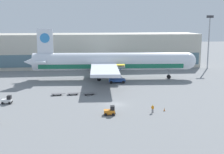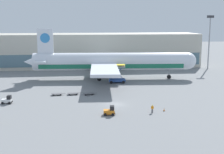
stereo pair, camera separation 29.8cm
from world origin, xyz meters
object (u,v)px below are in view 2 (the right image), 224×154
at_px(baggage_tug_mid, 110,111).
at_px(scissor_lift_loader, 117,76).
at_px(airplane_main, 109,62).
at_px(ground_crew_far, 152,108).
at_px(baggage_tug_foreground, 7,100).
at_px(baggage_dolly_third, 89,93).
at_px(light_mast, 209,38).
at_px(baggage_dolly_lead, 57,94).
at_px(traffic_cone_near, 164,109).
at_px(baggage_dolly_second, 73,93).

bearing_deg(baggage_tug_mid, scissor_lift_loader, 85.47).
height_order(airplane_main, scissor_lift_loader, airplane_main).
bearing_deg(ground_crew_far, baggage_tug_foreground, 168.08).
relative_size(baggage_tug_mid, baggage_dolly_third, 0.68).
distance_m(scissor_lift_loader, baggage_tug_foreground, 36.97).
bearing_deg(airplane_main, light_mast, 27.23).
relative_size(baggage_tug_mid, baggage_dolly_lead, 0.68).
distance_m(baggage_dolly_third, ground_crew_far, 22.17).
bearing_deg(baggage_tug_mid, ground_crew_far, 8.32).
distance_m(baggage_dolly_third, traffic_cone_near, 23.27).
xyz_separation_m(baggage_dolly_lead, baggage_dolly_third, (8.52, -0.58, 0.00)).
xyz_separation_m(baggage_tug_foreground, baggage_dolly_lead, (11.43, 7.04, -0.49)).
xyz_separation_m(baggage_tug_mid, ground_crew_far, (9.33, 0.42, 0.18)).
height_order(baggage_tug_mid, traffic_cone_near, baggage_tug_mid).
height_order(light_mast, baggage_tug_mid, light_mast).
relative_size(baggage_tug_foreground, baggage_dolly_second, 0.68).
bearing_deg(baggage_dolly_second, traffic_cone_near, -48.21).
relative_size(baggage_dolly_third, ground_crew_far, 2.11).
xyz_separation_m(scissor_lift_loader, baggage_dolly_second, (-14.03, -14.85, -1.80)).
bearing_deg(light_mast, baggage_tug_mid, -129.02).
height_order(airplane_main, baggage_dolly_third, airplane_main).
bearing_deg(baggage_dolly_lead, baggage_dolly_third, -10.78).
bearing_deg(baggage_tug_foreground, baggage_tug_mid, -22.65).
relative_size(airplane_main, baggage_dolly_second, 15.41).
bearing_deg(baggage_dolly_second, baggage_tug_foreground, -162.45).
relative_size(scissor_lift_loader, baggage_dolly_second, 1.55).
relative_size(airplane_main, baggage_dolly_lead, 15.41).
bearing_deg(traffic_cone_near, baggage_dolly_third, 132.97).
height_order(scissor_lift_loader, traffic_cone_near, scissor_lift_loader).
bearing_deg(baggage_dolly_lead, baggage_dolly_second, -5.76).
bearing_deg(airplane_main, baggage_tug_mid, -91.80).
relative_size(scissor_lift_loader, traffic_cone_near, 8.11).
distance_m(light_mast, baggage_tug_mid, 76.00).
distance_m(light_mast, ground_crew_far, 70.19).
relative_size(baggage_tug_foreground, ground_crew_far, 1.43).
bearing_deg(baggage_dolly_second, baggage_dolly_lead, 174.24).
bearing_deg(baggage_dolly_lead, baggage_tug_mid, -64.38).
bearing_deg(baggage_dolly_lead, light_mast, 26.60).
bearing_deg(baggage_tug_mid, baggage_dolly_second, 118.18).
relative_size(baggage_tug_foreground, baggage_dolly_third, 0.68).
distance_m(baggage_dolly_lead, ground_crew_far, 28.38).
xyz_separation_m(baggage_dolly_second, ground_crew_far, (17.21, -18.66, 0.67)).
bearing_deg(baggage_tug_mid, light_mast, 56.73).
xyz_separation_m(baggage_tug_foreground, baggage_dolly_third, (19.95, 6.47, -0.49)).
distance_m(scissor_lift_loader, ground_crew_far, 33.69).
distance_m(baggage_dolly_second, ground_crew_far, 25.39).
distance_m(baggage_tug_foreground, baggage_tug_mid, 26.40).
bearing_deg(baggage_dolly_second, baggage_dolly_third, -15.70).
bearing_deg(traffic_cone_near, airplane_main, 101.73).
relative_size(light_mast, baggage_tug_foreground, 8.45).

